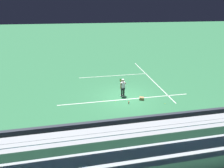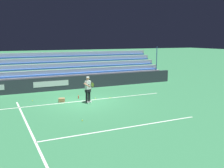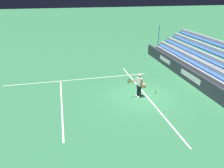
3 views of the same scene
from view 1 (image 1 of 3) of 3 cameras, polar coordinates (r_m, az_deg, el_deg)
name	(u,v)px [view 1 (image 1 of 3)]	position (r m, az deg, el deg)	size (l,w,h in m)	color
ground_plane	(124,97)	(16.27, 4.03, -4.19)	(160.00, 160.00, 0.00)	#337A4C
court_baseline_white	(126,99)	(15.85, 4.47, -5.02)	(12.00, 0.10, 0.01)	white
court_sideline_white	(150,78)	(20.95, 12.34, 1.93)	(0.10, 12.00, 0.01)	white
court_service_line_white	(113,76)	(21.16, 0.45, 2.73)	(8.22, 0.10, 0.01)	white
back_wall_sponsor_board	(142,123)	(12.06, 9.89, -12.57)	(20.44, 0.25, 1.10)	#2D333D
bleacher_stand	(156,145)	(10.35, 14.19, -18.72)	(19.42, 3.20, 3.40)	#9EA3A8
tennis_player	(123,88)	(15.95, 3.53, -1.19)	(0.58, 1.08, 1.71)	black
ball_box_cardboard	(142,98)	(15.90, 9.64, -4.68)	(0.40, 0.30, 0.26)	#A87F51
tennis_ball_on_baseline	(104,101)	(15.52, -2.70, -5.50)	(0.07, 0.07, 0.07)	#CCE533
tennis_ball_toward_net	(129,80)	(19.81, 5.66, 1.18)	(0.07, 0.07, 0.07)	#CCE533
tennis_ball_stray_back	(115,101)	(15.44, 1.15, -5.66)	(0.07, 0.07, 0.07)	#CCE533
tennis_ball_far_left	(165,104)	(15.75, 16.90, -6.15)	(0.07, 0.07, 0.07)	#CCE533
water_bottle	(129,103)	(15.15, 5.51, -6.06)	(0.07, 0.07, 0.22)	#EA4C33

